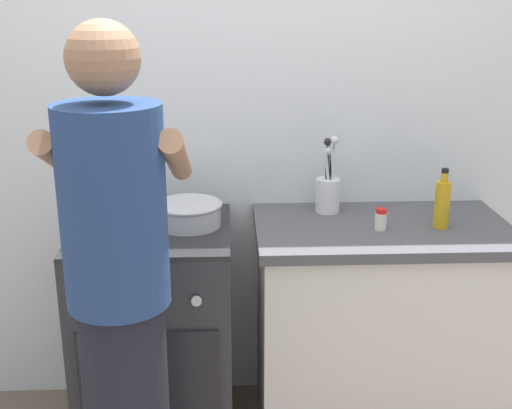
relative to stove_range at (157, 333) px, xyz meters
name	(u,v)px	position (x,y,z in m)	size (l,w,h in m)	color
back_wall	(288,120)	(0.55, 0.35, 0.80)	(3.20, 0.10, 2.50)	silver
countertop	(377,328)	(0.90, 0.00, 0.00)	(1.00, 0.60, 0.90)	silver
stove_range	(157,333)	(0.00, 0.00, 0.00)	(0.60, 0.62, 0.90)	#2D2D33
pot	(116,213)	(-0.14, 0.03, 0.50)	(0.28, 0.22, 0.10)	#B2B2B7
mixing_bowl	(188,213)	(0.14, 0.03, 0.50)	(0.27, 0.27, 0.09)	#B7B7BC
utensil_crock	(328,188)	(0.71, 0.18, 0.55)	(0.10, 0.10, 0.32)	silver
spice_bottle	(381,219)	(0.88, -0.05, 0.49)	(0.04, 0.04, 0.08)	silver
oil_bottle	(442,203)	(1.11, -0.03, 0.55)	(0.06, 0.06, 0.23)	gold
person	(121,313)	(-0.03, -0.63, 0.41)	(0.41, 0.50, 1.70)	black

